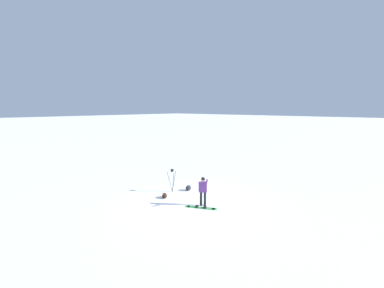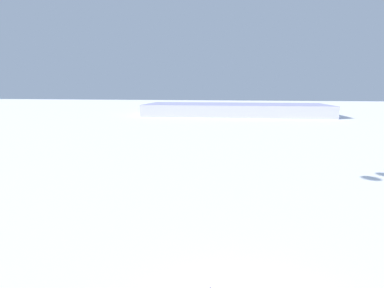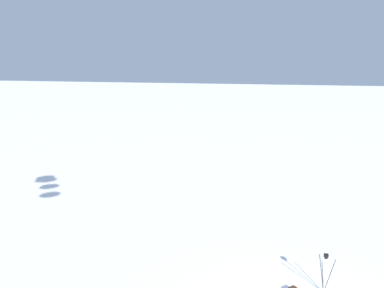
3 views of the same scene
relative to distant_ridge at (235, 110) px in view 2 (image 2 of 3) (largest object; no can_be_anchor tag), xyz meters
name	(u,v)px [view 2 (image 2 of 3)]	position (x,y,z in m)	size (l,w,h in m)	color
distant_ridge	(235,110)	(0.00, 0.00, 0.00)	(41.30, 15.96, 2.56)	#9A9AC4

